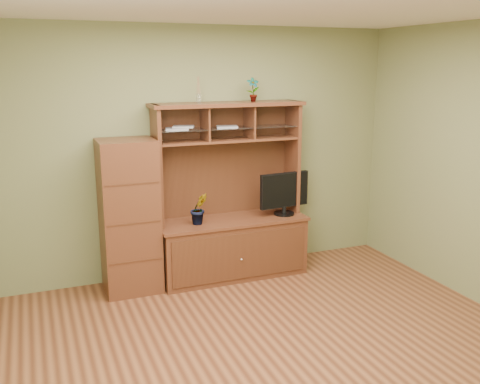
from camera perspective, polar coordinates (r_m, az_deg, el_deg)
room at (r=4.04m, az=4.30°, el=-0.01°), size 4.54×4.04×2.74m
media_hutch at (r=5.89m, az=-1.00°, el=-3.99°), size 1.66×0.61×1.90m
monitor at (r=5.95m, az=4.76°, el=-0.07°), size 0.60×0.23×0.48m
orchid_plant at (r=5.61m, az=-4.40°, el=-1.78°), size 0.19×0.16×0.33m
top_plant at (r=5.81m, az=1.39°, el=10.87°), size 0.14×0.10×0.26m
reed_diffuser at (r=5.60m, az=-4.45°, el=10.51°), size 0.05×0.05×0.27m
magazines at (r=5.62m, az=-4.76°, el=6.87°), size 0.81×0.23×0.04m
side_cabinet at (r=5.54m, az=-11.72°, el=-2.58°), size 0.56×0.51×1.57m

